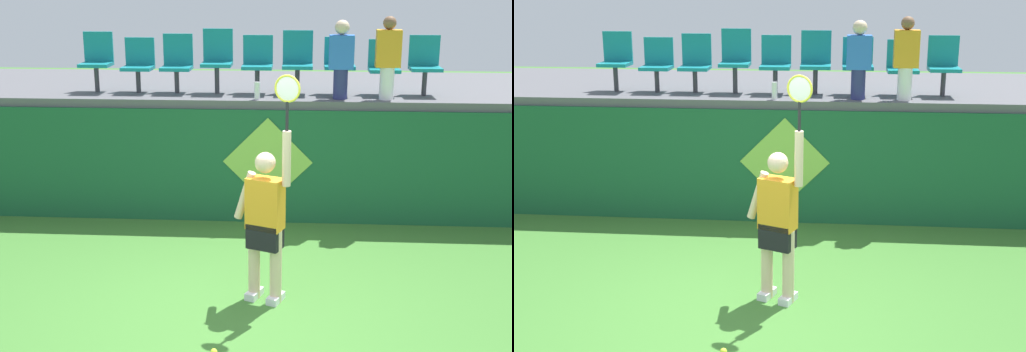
% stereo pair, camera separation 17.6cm
% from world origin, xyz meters
% --- Properties ---
extents(ground_plane, '(40.00, 40.00, 0.00)m').
position_xyz_m(ground_plane, '(0.00, 0.00, 0.00)').
color(ground_plane, '#3D752D').
extents(court_back_wall, '(13.91, 0.20, 1.64)m').
position_xyz_m(court_back_wall, '(0.00, 3.02, 0.82)').
color(court_back_wall, '#195633').
rests_on(court_back_wall, ground_plane).
extents(spectator_platform, '(13.91, 3.19, 0.12)m').
position_xyz_m(spectator_platform, '(0.00, 4.56, 1.70)').
color(spectator_platform, '#56565B').
rests_on(spectator_platform, court_back_wall).
extents(tennis_player, '(0.72, 0.38, 2.49)m').
position_xyz_m(tennis_player, '(0.28, 0.43, 0.94)').
color(tennis_player, white).
rests_on(tennis_player, ground_plane).
extents(tennis_ball, '(0.07, 0.07, 0.07)m').
position_xyz_m(tennis_ball, '(-0.14, -0.77, 0.03)').
color(tennis_ball, '#D1E533').
rests_on(tennis_ball, ground_plane).
extents(water_bottle, '(0.08, 0.08, 0.25)m').
position_xyz_m(water_bottle, '(0.02, 3.08, 1.89)').
color(water_bottle, white).
rests_on(water_bottle, spectator_platform).
extents(stadium_chair_0, '(0.44, 0.42, 0.87)m').
position_xyz_m(stadium_chair_0, '(-2.41, 3.67, 2.25)').
color(stadium_chair_0, '#38383D').
rests_on(stadium_chair_0, spectator_platform).
extents(stadium_chair_1, '(0.44, 0.42, 0.79)m').
position_xyz_m(stadium_chair_1, '(-1.78, 3.67, 2.20)').
color(stadium_chair_1, '#38383D').
rests_on(stadium_chair_1, spectator_platform).
extents(stadium_chair_2, '(0.44, 0.42, 0.85)m').
position_xyz_m(stadium_chair_2, '(-1.21, 3.67, 2.22)').
color(stadium_chair_2, '#38383D').
rests_on(stadium_chair_2, spectator_platform).
extents(stadium_chair_3, '(0.44, 0.42, 0.93)m').
position_xyz_m(stadium_chair_3, '(-0.61, 3.67, 2.28)').
color(stadium_chair_3, '#38383D').
rests_on(stadium_chair_3, spectator_platform).
extents(stadium_chair_4, '(0.44, 0.42, 0.84)m').
position_xyz_m(stadium_chair_4, '(-0.01, 3.67, 2.23)').
color(stadium_chair_4, '#38383D').
rests_on(stadium_chair_4, spectator_platform).
extents(stadium_chair_5, '(0.44, 0.42, 0.91)m').
position_xyz_m(stadium_chair_5, '(0.57, 3.67, 2.26)').
color(stadium_chair_5, '#38383D').
rests_on(stadium_chair_5, spectator_platform).
extents(stadium_chair_6, '(0.44, 0.42, 0.82)m').
position_xyz_m(stadium_chair_6, '(1.18, 3.67, 2.23)').
color(stadium_chair_6, '#38383D').
rests_on(stadium_chair_6, spectator_platform).
extents(stadium_chair_7, '(0.44, 0.42, 0.79)m').
position_xyz_m(stadium_chair_7, '(1.82, 3.67, 2.19)').
color(stadium_chair_7, '#38383D').
rests_on(stadium_chair_7, spectator_platform).
extents(stadium_chair_8, '(0.44, 0.42, 0.85)m').
position_xyz_m(stadium_chair_8, '(2.41, 3.67, 2.23)').
color(stadium_chair_8, '#38383D').
rests_on(stadium_chair_8, spectator_platform).
extents(spectator_0, '(0.34, 0.20, 1.09)m').
position_xyz_m(spectator_0, '(1.18, 3.23, 2.34)').
color(spectator_0, navy).
rests_on(spectator_0, spectator_platform).
extents(spectator_1, '(0.34, 0.20, 1.15)m').
position_xyz_m(spectator_1, '(1.82, 3.21, 2.36)').
color(spectator_1, white).
rests_on(spectator_1, spectator_platform).
extents(wall_signage_mount, '(1.27, 0.01, 1.54)m').
position_xyz_m(wall_signage_mount, '(0.18, 2.91, 0.00)').
color(wall_signage_mount, '#195633').
rests_on(wall_signage_mount, ground_plane).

